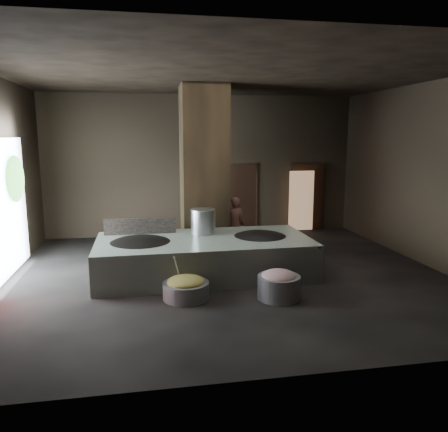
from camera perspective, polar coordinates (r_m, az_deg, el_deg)
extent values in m
cube|color=black|center=(10.32, 0.58, -7.87)|extent=(10.00, 9.00, 0.10)
cube|color=black|center=(9.90, 0.63, 18.31)|extent=(10.00, 9.00, 0.10)
cube|color=black|center=(14.33, -2.84, 6.61)|extent=(10.00, 0.10, 4.50)
cube|color=black|center=(5.49, 9.56, 0.49)|extent=(10.00, 0.10, 4.50)
cube|color=black|center=(11.88, 25.37, 4.87)|extent=(0.10, 9.00, 4.50)
cube|color=black|center=(11.67, -2.62, 5.77)|extent=(1.20, 1.20, 4.50)
cube|color=#A8B7A4|center=(10.22, -2.60, -5.29)|extent=(4.92, 2.39, 0.85)
cube|color=black|center=(10.12, -2.62, -3.17)|extent=(4.80, 2.30, 0.03)
ellipsoid|color=black|center=(10.00, -10.85, -3.89)|extent=(1.55, 1.55, 0.43)
cylinder|color=black|center=(9.99, -10.87, -3.50)|extent=(1.58, 1.58, 0.05)
ellipsoid|color=black|center=(10.44, 4.72, -3.14)|extent=(1.44, 1.44, 0.41)
cylinder|color=black|center=(10.42, 4.73, -2.77)|extent=(1.47, 1.47, 0.05)
cylinder|color=#AFB3B7|center=(10.59, -2.76, -0.82)|extent=(0.60, 0.60, 0.64)
cube|color=black|center=(10.72, -10.87, -1.40)|extent=(1.71, 0.08, 0.43)
imported|color=brown|center=(12.11, 1.40, -1.12)|extent=(0.58, 0.39, 1.54)
cylinder|color=gray|center=(8.81, -4.98, -9.65)|extent=(0.92, 0.92, 0.34)
ellipsoid|color=olive|center=(8.75, -5.00, -8.54)|extent=(0.75, 0.75, 0.23)
cylinder|color=#AFB3B7|center=(8.82, -6.09, -7.04)|extent=(0.18, 0.34, 0.65)
cylinder|color=gray|center=(8.84, 7.16, -9.20)|extent=(1.12, 1.12, 0.46)
ellipsoid|color=#A56367|center=(8.77, 7.19, -7.86)|extent=(0.70, 0.70, 0.27)
cube|color=black|center=(14.56, 1.94, 2.12)|extent=(1.18, 0.08, 2.38)
cube|color=#8C6647|center=(14.66, 2.61, 1.97)|extent=(0.85, 0.04, 2.01)
cube|color=black|center=(15.24, 10.81, 2.31)|extent=(1.18, 0.08, 2.38)
cube|color=#8C6647|center=(14.92, 10.05, 1.98)|extent=(0.85, 0.04, 2.01)
ellipsoid|color=#194714|center=(11.38, -25.59, 4.40)|extent=(0.28, 1.10, 1.10)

